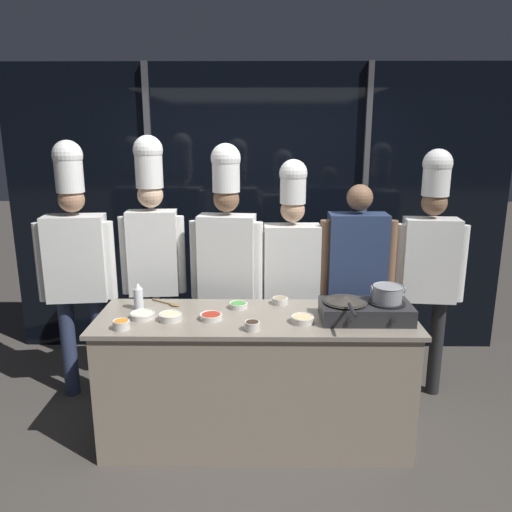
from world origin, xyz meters
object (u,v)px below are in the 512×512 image
(chef_pastry, at_px, (292,264))
(chef_line, at_px, (227,255))
(prep_bowl_garlic, at_px, (142,315))
(frying_pan, at_px, (346,299))
(prep_bowl_ginger, at_px, (303,319))
(prep_bowl_mushrooms, at_px, (280,300))
(portable_stove, at_px, (366,311))
(prep_bowl_carrots, at_px, (121,324))
(stock_pot, at_px, (387,293))
(person_guest, at_px, (356,272))
(prep_bowl_chili_flakes, at_px, (211,316))
(squeeze_bottle_clear, at_px, (138,297))
(prep_bowl_soy_glaze, at_px, (252,325))
(chef_sous, at_px, (153,244))
(prep_bowl_noodles, at_px, (170,316))
(chef_head, at_px, (76,256))
(serving_spoon_slotted, at_px, (171,304))
(prep_bowl_scallions, at_px, (239,305))
(chef_apprentice, at_px, (430,256))

(chef_pastry, bearing_deg, chef_line, 1.71)
(prep_bowl_garlic, bearing_deg, frying_pan, -0.69)
(prep_bowl_ginger, distance_m, prep_bowl_mushrooms, 0.37)
(portable_stove, relative_size, frying_pan, 1.19)
(prep_bowl_carrots, bearing_deg, stock_pot, 5.95)
(prep_bowl_garlic, height_order, person_guest, person_guest)
(chef_line, bearing_deg, stock_pot, 154.54)
(prep_bowl_chili_flakes, bearing_deg, squeeze_bottle_clear, 160.74)
(prep_bowl_chili_flakes, height_order, prep_bowl_mushrooms, prep_bowl_mushrooms)
(prep_bowl_soy_glaze, relative_size, chef_sous, 0.05)
(prep_bowl_soy_glaze, xyz_separation_m, person_guest, (0.79, 0.86, 0.10))
(prep_bowl_garlic, bearing_deg, prep_bowl_chili_flakes, -2.36)
(frying_pan, distance_m, prep_bowl_noodles, 1.14)
(prep_bowl_ginger, relative_size, chef_head, 0.07)
(serving_spoon_slotted, bearing_deg, prep_bowl_garlic, -119.15)
(prep_bowl_carrots, relative_size, chef_pastry, 0.06)
(prep_bowl_carrots, bearing_deg, chef_line, 54.38)
(serving_spoon_slotted, distance_m, chef_sous, 0.64)
(prep_bowl_carrots, bearing_deg, squeeze_bottle_clear, 85.67)
(prep_bowl_scallions, xyz_separation_m, prep_bowl_ginger, (0.42, -0.27, 0.00))
(portable_stove, relative_size, chef_sous, 0.28)
(prep_bowl_mushrooms, relative_size, chef_pastry, 0.06)
(prep_bowl_chili_flakes, relative_size, chef_sous, 0.07)
(prep_bowl_carrots, bearing_deg, prep_bowl_mushrooms, 24.97)
(prep_bowl_mushrooms, distance_m, chef_pastry, 0.44)
(prep_bowl_soy_glaze, distance_m, chef_apprentice, 1.64)
(prep_bowl_garlic, bearing_deg, prep_bowl_carrots, -115.28)
(frying_pan, height_order, prep_bowl_carrots, frying_pan)
(serving_spoon_slotted, bearing_deg, prep_bowl_soy_glaze, -38.00)
(prep_bowl_garlic, distance_m, prep_bowl_mushrooms, 0.96)
(squeeze_bottle_clear, xyz_separation_m, prep_bowl_chili_flakes, (0.52, -0.18, -0.07))
(portable_stove, relative_size, prep_bowl_mushrooms, 5.20)
(serving_spoon_slotted, bearing_deg, person_guest, 16.47)
(prep_bowl_carrots, relative_size, chef_apprentice, 0.05)
(prep_bowl_noodles, height_order, person_guest, person_guest)
(chef_sous, xyz_separation_m, chef_pastry, (1.10, -0.08, -0.14))
(chef_line, bearing_deg, prep_bowl_noodles, 71.25)
(portable_stove, xyz_separation_m, serving_spoon_slotted, (-1.32, 0.27, -0.05))
(prep_bowl_garlic, height_order, serving_spoon_slotted, prep_bowl_garlic)
(prep_bowl_noodles, bearing_deg, squeeze_bottle_clear, 141.71)
(prep_bowl_scallions, bearing_deg, stock_pot, -12.11)
(frying_pan, bearing_deg, person_guest, 74.18)
(chef_line, bearing_deg, chef_sous, -3.29)
(frying_pan, relative_size, stock_pot, 2.23)
(prep_bowl_garlic, height_order, prep_bowl_ginger, prep_bowl_ginger)
(portable_stove, xyz_separation_m, prep_bowl_scallions, (-0.84, 0.21, -0.04))
(prep_bowl_scallions, distance_m, chef_sous, 0.95)
(stock_pot, distance_m, chef_line, 1.27)
(serving_spoon_slotted, distance_m, chef_line, 0.61)
(prep_bowl_noodles, relative_size, prep_bowl_garlic, 0.94)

